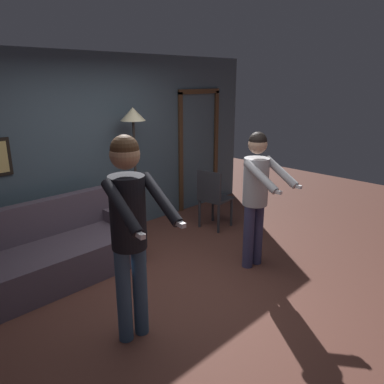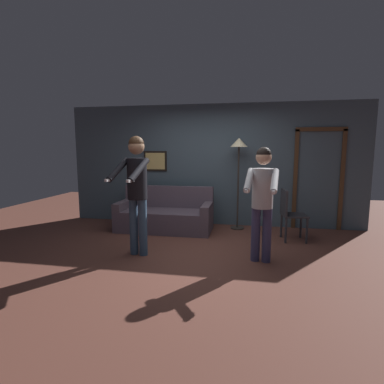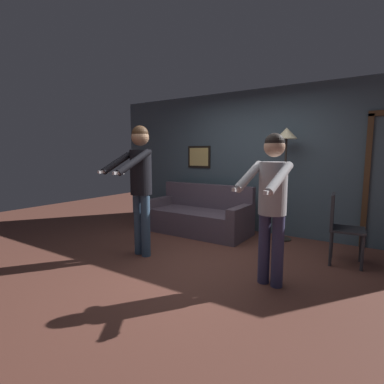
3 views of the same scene
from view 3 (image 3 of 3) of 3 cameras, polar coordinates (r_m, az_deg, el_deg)
ground_plane at (r=4.17m, az=2.24°, el=-13.09°), size 12.00×12.00×0.00m
back_wall_assembly at (r=5.65m, az=12.81°, el=5.61°), size 6.40×0.10×2.60m
couch at (r=5.56m, az=1.24°, el=-4.86°), size 1.90×0.85×0.87m
torchiere_lamp at (r=5.17m, az=17.49°, el=8.37°), size 0.35×0.35×1.87m
person_standing_left at (r=4.24m, az=-9.90°, el=2.87°), size 0.50×0.73×1.84m
person_standing_right at (r=3.33m, az=14.98°, el=-0.67°), size 0.49×0.69×1.67m
dining_chair_distant at (r=4.43m, az=26.41°, el=-5.52°), size 0.47×0.47×0.93m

